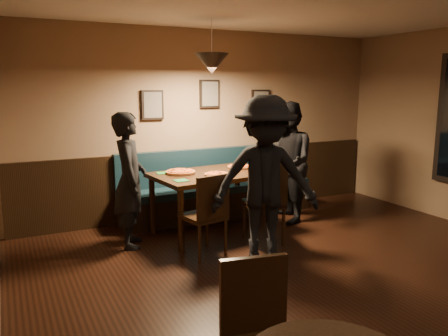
{
  "coord_description": "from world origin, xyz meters",
  "views": [
    {
      "loc": [
        -2.86,
        -2.74,
        1.96
      ],
      "look_at": [
        -0.39,
        2.19,
        0.95
      ],
      "focal_mm": 35.75,
      "sensor_mm": 36.0,
      "label": 1
    }
  ],
  "objects_px": {
    "diner_left": "(130,180)",
    "soda_glass": "(262,166)",
    "booth_bench": "(218,184)",
    "dining_table": "(212,203)",
    "diner_front": "(265,180)",
    "diner_right": "(287,162)",
    "chair_near_right": "(264,202)",
    "chair_near_left": "(203,214)",
    "tabasco_bottle": "(252,166)"
  },
  "relations": [
    {
      "from": "diner_left",
      "to": "soda_glass",
      "type": "relative_size",
      "value": 10.53
    },
    {
      "from": "booth_bench",
      "to": "dining_table",
      "type": "distance_m",
      "value": 0.77
    },
    {
      "from": "booth_bench",
      "to": "diner_front",
      "type": "xyz_separation_m",
      "value": [
        -0.28,
        -1.81,
        0.44
      ]
    },
    {
      "from": "diner_right",
      "to": "soda_glass",
      "type": "bearing_deg",
      "value": -49.61
    },
    {
      "from": "booth_bench",
      "to": "chair_near_right",
      "type": "relative_size",
      "value": 2.86
    },
    {
      "from": "diner_left",
      "to": "diner_right",
      "type": "height_order",
      "value": "diner_right"
    },
    {
      "from": "dining_table",
      "to": "chair_near_right",
      "type": "bearing_deg",
      "value": -61.74
    },
    {
      "from": "chair_near_left",
      "to": "diner_front",
      "type": "bearing_deg",
      "value": -51.77
    },
    {
      "from": "booth_bench",
      "to": "tabasco_bottle",
      "type": "distance_m",
      "value": 0.86
    },
    {
      "from": "diner_left",
      "to": "soda_glass",
      "type": "distance_m",
      "value": 1.74
    },
    {
      "from": "chair_near_left",
      "to": "diner_right",
      "type": "xyz_separation_m",
      "value": [
        1.63,
        0.68,
        0.39
      ]
    },
    {
      "from": "dining_table",
      "to": "chair_near_left",
      "type": "bearing_deg",
      "value": -128.93
    },
    {
      "from": "chair_near_right",
      "to": "diner_left",
      "type": "height_order",
      "value": "diner_left"
    },
    {
      "from": "diner_left",
      "to": "diner_front",
      "type": "height_order",
      "value": "diner_front"
    },
    {
      "from": "chair_near_left",
      "to": "tabasco_bottle",
      "type": "distance_m",
      "value": 1.23
    },
    {
      "from": "dining_table",
      "to": "tabasco_bottle",
      "type": "height_order",
      "value": "tabasco_bottle"
    },
    {
      "from": "diner_front",
      "to": "tabasco_bottle",
      "type": "distance_m",
      "value": 1.16
    },
    {
      "from": "chair_near_left",
      "to": "chair_near_right",
      "type": "relative_size",
      "value": 0.94
    },
    {
      "from": "tabasco_bottle",
      "to": "soda_glass",
      "type": "bearing_deg",
      "value": -75.93
    },
    {
      "from": "diner_right",
      "to": "soda_glass",
      "type": "distance_m",
      "value": 0.64
    },
    {
      "from": "diner_right",
      "to": "soda_glass",
      "type": "relative_size",
      "value": 11.11
    },
    {
      "from": "dining_table",
      "to": "tabasco_bottle",
      "type": "xyz_separation_m",
      "value": [
        0.56,
        -0.09,
        0.48
      ]
    },
    {
      "from": "chair_near_right",
      "to": "booth_bench",
      "type": "bearing_deg",
      "value": 105.64
    },
    {
      "from": "booth_bench",
      "to": "chair_near_right",
      "type": "height_order",
      "value": "chair_near_right"
    },
    {
      "from": "chair_near_right",
      "to": "tabasco_bottle",
      "type": "height_order",
      "value": "chair_near_right"
    },
    {
      "from": "chair_near_right",
      "to": "diner_right",
      "type": "distance_m",
      "value": 1.04
    },
    {
      "from": "dining_table",
      "to": "soda_glass",
      "type": "relative_size",
      "value": 9.78
    },
    {
      "from": "dining_table",
      "to": "chair_near_left",
      "type": "distance_m",
      "value": 0.82
    },
    {
      "from": "booth_bench",
      "to": "diner_front",
      "type": "relative_size",
      "value": 1.6
    },
    {
      "from": "dining_table",
      "to": "soda_glass",
      "type": "xyz_separation_m",
      "value": [
        0.6,
        -0.27,
        0.49
      ]
    },
    {
      "from": "dining_table",
      "to": "soda_glass",
      "type": "distance_m",
      "value": 0.82
    },
    {
      "from": "booth_bench",
      "to": "chair_near_left",
      "type": "bearing_deg",
      "value": -121.8
    },
    {
      "from": "diner_front",
      "to": "chair_near_right",
      "type": "bearing_deg",
      "value": 78.98
    },
    {
      "from": "chair_near_right",
      "to": "soda_glass",
      "type": "bearing_deg",
      "value": 77.45
    },
    {
      "from": "chair_near_left",
      "to": "diner_right",
      "type": "bearing_deg",
      "value": 10.91
    },
    {
      "from": "chair_near_right",
      "to": "soda_glass",
      "type": "height_order",
      "value": "chair_near_right"
    },
    {
      "from": "diner_left",
      "to": "booth_bench",
      "type": "bearing_deg",
      "value": -50.49
    },
    {
      "from": "dining_table",
      "to": "diner_right",
      "type": "distance_m",
      "value": 1.28
    },
    {
      "from": "chair_near_right",
      "to": "diner_front",
      "type": "xyz_separation_m",
      "value": [
        -0.32,
        -0.54,
        0.41
      ]
    },
    {
      "from": "diner_left",
      "to": "soda_glass",
      "type": "bearing_deg",
      "value": -82.83
    },
    {
      "from": "diner_left",
      "to": "tabasco_bottle",
      "type": "height_order",
      "value": "diner_left"
    },
    {
      "from": "tabasco_bottle",
      "to": "chair_near_right",
      "type": "bearing_deg",
      "value": -104.04
    },
    {
      "from": "diner_left",
      "to": "diner_front",
      "type": "bearing_deg",
      "value": -117.31
    },
    {
      "from": "chair_near_right",
      "to": "soda_glass",
      "type": "distance_m",
      "value": 0.55
    },
    {
      "from": "diner_left",
      "to": "soda_glass",
      "type": "height_order",
      "value": "diner_left"
    },
    {
      "from": "chair_near_left",
      "to": "diner_front",
      "type": "relative_size",
      "value": 0.53
    },
    {
      "from": "soda_glass",
      "to": "dining_table",
      "type": "bearing_deg",
      "value": 156.07
    },
    {
      "from": "chair_near_left",
      "to": "tabasco_bottle",
      "type": "bearing_deg",
      "value": 19.31
    },
    {
      "from": "diner_right",
      "to": "tabasco_bottle",
      "type": "xyz_separation_m",
      "value": [
        -0.63,
        -0.08,
        0.01
      ]
    },
    {
      "from": "chair_near_left",
      "to": "chair_near_right",
      "type": "distance_m",
      "value": 0.87
    }
  ]
}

